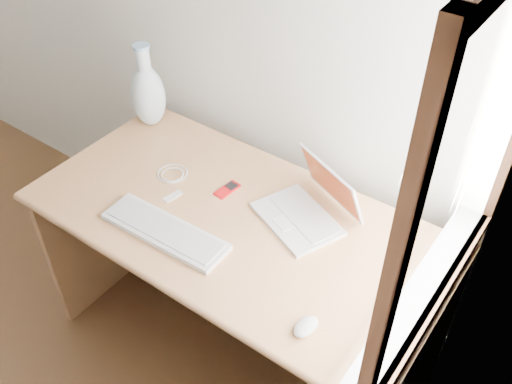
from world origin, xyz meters
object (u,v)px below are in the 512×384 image
Objects in this scene: desk at (252,247)px; external_keyboard at (165,231)px; vase at (148,94)px; laptop at (304,204)px.

external_keyboard is (-0.15, -0.29, 0.24)m from desk.
desk is 0.76m from vase.
desk is at bearing -137.73° from laptop.
vase is (-0.81, 0.10, 0.10)m from laptop.
laptop is 0.48m from external_keyboard.
laptop reaches higher than desk.
external_keyboard reaches higher than desk.
external_keyboard is 1.29× the size of vase.
vase is at bearing 165.97° from desk.
desk is 4.17× the size of laptop.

